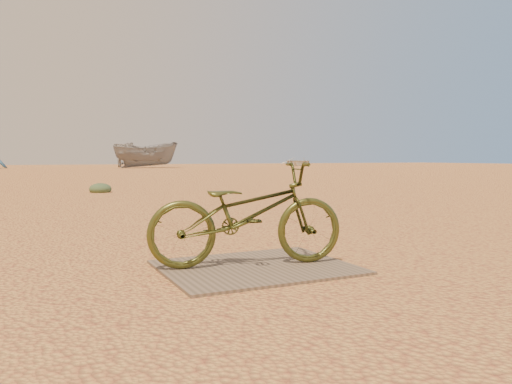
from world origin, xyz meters
name	(u,v)px	position (x,y,z in m)	size (l,w,h in m)	color
ground	(218,280)	(0.00, 0.00, 0.00)	(120.00, 120.00, 0.00)	#E0A653
plywood_board	(256,267)	(0.41, 0.22, 0.01)	(1.47, 1.17, 0.02)	#725E4E
bicycle	(247,214)	(0.35, 0.27, 0.43)	(0.55, 1.57, 0.83)	#42481C
boat_mid_right	(146,155)	(8.44, 38.23, 1.10)	(2.13, 5.68, 2.20)	gray
boat_far_right	(299,162)	(25.10, 41.54, 0.43)	(2.98, 4.17, 0.86)	silver
kale_b	(100,192)	(0.58, 9.67, 0.00)	(0.55, 0.55, 0.30)	#4D6343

